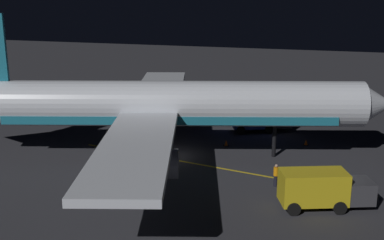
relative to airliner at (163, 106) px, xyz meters
The scene contains 9 objects.
ground_plane 4.78m from the airliner, 106.96° to the left, with size 180.00×180.00×0.20m, color #2E2E34.
apron_guide_stripe 6.66m from the airliner, 74.49° to the left, with size 0.24×25.79×0.01m, color gold.
airliner is the anchor object (origin of this frame).
baggage_truck 15.87m from the airliner, 64.05° to the left, with size 4.15×6.50×2.63m.
catering_truck 13.00m from the airliner, 148.06° to the left, with size 4.37×6.41×2.41m.
ground_crew_worker 11.84m from the airliner, 69.74° to the left, with size 0.40×0.40×1.74m.
traffic_cone_near_left 14.13m from the airliner, 62.31° to the left, with size 0.50×0.50×0.55m.
traffic_cone_near_right 7.89m from the airliner, 135.46° to the left, with size 0.50×0.50×0.55m.
traffic_cone_under_wing 14.54m from the airliner, 121.16° to the left, with size 0.50×0.50×0.55m.
Camera 1 is at (37.88, 14.14, 13.97)m, focal length 44.58 mm.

